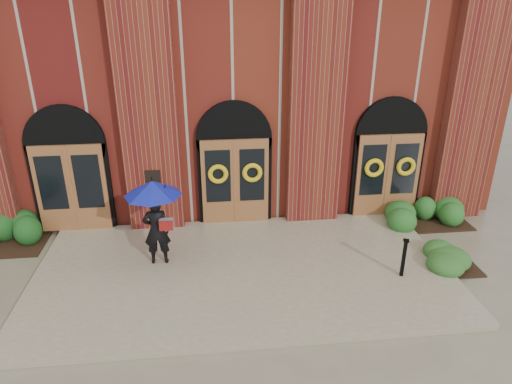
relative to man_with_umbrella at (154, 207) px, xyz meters
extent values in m
plane|color=gray|center=(2.05, -0.67, -1.67)|extent=(90.00, 90.00, 0.00)
cube|color=tan|center=(2.05, -0.52, -1.60)|extent=(10.00, 5.30, 0.15)
cube|color=maroon|center=(2.05, 8.23, 1.83)|extent=(16.00, 12.00, 7.00)
cube|color=black|center=(-0.20, 1.80, -0.02)|extent=(0.40, 0.05, 0.55)
cube|color=maroon|center=(-0.20, 2.05, 1.83)|extent=(1.50, 0.45, 7.00)
cube|color=maroon|center=(4.30, 2.05, 1.83)|extent=(1.50, 0.45, 7.00)
cube|color=maroon|center=(8.80, 2.05, 1.83)|extent=(1.50, 0.45, 7.00)
cube|color=#995E32|center=(-2.45, 2.04, -0.27)|extent=(1.90, 0.10, 2.50)
cylinder|color=black|center=(-2.45, 2.18, 0.98)|extent=(2.10, 0.22, 2.10)
cube|color=#995E32|center=(2.05, 2.04, -0.27)|extent=(1.90, 0.10, 2.50)
cylinder|color=black|center=(2.05, 2.18, 0.98)|extent=(2.10, 0.22, 2.10)
cube|color=#995E32|center=(6.55, 2.04, -0.27)|extent=(1.90, 0.10, 2.50)
cylinder|color=black|center=(6.55, 2.18, 0.98)|extent=(2.10, 0.22, 2.10)
torus|color=yellow|center=(1.57, 1.92, 0.03)|extent=(0.57, 0.13, 0.57)
torus|color=yellow|center=(2.53, 1.92, 0.03)|extent=(0.57, 0.13, 0.57)
torus|color=yellow|center=(6.07, 1.92, 0.03)|extent=(0.57, 0.13, 0.57)
torus|color=yellow|center=(7.03, 1.92, 0.03)|extent=(0.57, 0.13, 0.57)
imported|color=black|center=(0.00, 0.00, -0.64)|extent=(0.65, 0.44, 1.76)
cone|color=#131C94|center=(0.00, 0.00, 0.48)|extent=(1.40, 1.40, 0.35)
cylinder|color=black|center=(0.05, -0.05, 0.01)|extent=(0.02, 0.02, 0.59)
cube|color=#989B9D|center=(0.26, -0.14, -0.41)|extent=(0.33, 0.17, 0.26)
cube|color=maroon|center=(0.26, -0.23, -0.41)|extent=(0.33, 0.03, 0.26)
cube|color=black|center=(5.76, -1.25, -1.06)|extent=(0.11, 0.11, 0.92)
cube|color=black|center=(5.76, -1.25, -0.58)|extent=(0.16, 0.16, 0.04)
ellipsoid|color=#255B20|center=(7.50, 1.53, -1.33)|extent=(2.66, 1.06, 0.68)
ellipsoid|color=#2A5B20|center=(7.15, -0.67, -1.43)|extent=(1.37, 1.18, 0.49)
camera|label=1|loc=(1.31, -9.98, 4.60)|focal=32.00mm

